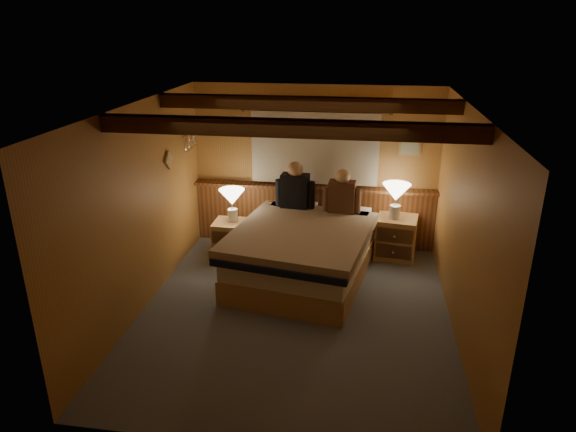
% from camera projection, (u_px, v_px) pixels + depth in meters
% --- Properties ---
extents(floor, '(4.20, 4.20, 0.00)m').
position_uv_depth(floor, '(295.00, 312.00, 6.08)').
color(floor, '#525962').
rests_on(floor, ground).
extents(ceiling, '(4.20, 4.20, 0.00)m').
position_uv_depth(ceiling, '(296.00, 108.00, 5.23)').
color(ceiling, '#C18948').
rests_on(ceiling, wall_back).
extents(wall_back, '(3.60, 0.00, 3.60)m').
position_uv_depth(wall_back, '(315.00, 167.00, 7.59)').
color(wall_back, '#B07C3F').
rests_on(wall_back, floor).
extents(wall_left, '(0.00, 4.20, 4.20)m').
position_uv_depth(wall_left, '(141.00, 209.00, 5.91)').
color(wall_left, '#B07C3F').
rests_on(wall_left, floor).
extents(wall_right, '(0.00, 4.20, 4.20)m').
position_uv_depth(wall_right, '(465.00, 227.00, 5.40)').
color(wall_right, '#B07C3F').
rests_on(wall_right, floor).
extents(wall_front, '(3.60, 0.00, 3.60)m').
position_uv_depth(wall_front, '(256.00, 321.00, 3.72)').
color(wall_front, '#B07C3F').
rests_on(wall_front, floor).
extents(wainscot, '(3.60, 0.23, 0.94)m').
position_uv_depth(wainscot, '(313.00, 214.00, 7.79)').
color(wainscot, brown).
rests_on(wainscot, wall_back).
extents(curtain_window, '(2.18, 0.09, 1.11)m').
position_uv_depth(curtain_window, '(315.00, 147.00, 7.41)').
color(curtain_window, '#492A12').
rests_on(curtain_window, wall_back).
extents(ceiling_beams, '(3.60, 1.65, 0.16)m').
position_uv_depth(ceiling_beams, '(298.00, 114.00, 5.40)').
color(ceiling_beams, '#492A12').
rests_on(ceiling_beams, ceiling).
extents(coat_rail, '(0.05, 0.55, 0.24)m').
position_uv_depth(coat_rail, '(190.00, 140.00, 7.18)').
color(coat_rail, white).
rests_on(coat_rail, wall_left).
extents(framed_print, '(0.30, 0.04, 0.25)m').
position_uv_depth(framed_print, '(410.00, 147.00, 7.26)').
color(framed_print, tan).
rests_on(framed_print, wall_back).
extents(bed, '(1.97, 2.39, 0.73)m').
position_uv_depth(bed, '(303.00, 252.00, 6.76)').
color(bed, tan).
rests_on(bed, floor).
extents(nightstand_left, '(0.50, 0.45, 0.54)m').
position_uv_depth(nightstand_left, '(232.00, 239.00, 7.41)').
color(nightstand_left, tan).
rests_on(nightstand_left, floor).
extents(nightstand_right, '(0.62, 0.57, 0.61)m').
position_uv_depth(nightstand_right, '(396.00, 237.00, 7.40)').
color(nightstand_right, tan).
rests_on(nightstand_right, floor).
extents(lamp_left, '(0.36, 0.36, 0.48)m').
position_uv_depth(lamp_left, '(232.00, 199.00, 7.23)').
color(lamp_left, silver).
rests_on(lamp_left, nightstand_left).
extents(lamp_right, '(0.39, 0.39, 0.51)m').
position_uv_depth(lamp_right, '(396.00, 194.00, 7.13)').
color(lamp_right, silver).
rests_on(lamp_right, nightstand_right).
extents(person_left, '(0.57, 0.26, 0.70)m').
position_uv_depth(person_left, '(295.00, 189.00, 7.26)').
color(person_left, black).
rests_on(person_left, bed).
extents(person_right, '(0.53, 0.23, 0.64)m').
position_uv_depth(person_right, '(342.00, 195.00, 7.08)').
color(person_right, '#503120').
rests_on(person_right, bed).
extents(duffel_bag, '(0.57, 0.43, 0.37)m').
position_uv_depth(duffel_bag, '(254.00, 242.00, 7.61)').
color(duffel_bag, black).
rests_on(duffel_bag, floor).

